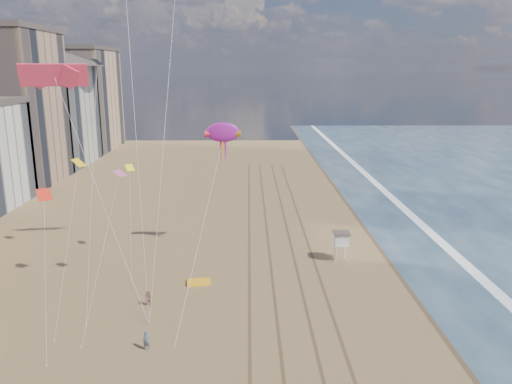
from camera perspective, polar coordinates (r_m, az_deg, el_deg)
The scene contains 9 objects.
wet_sand at distance 68.73m, azimuth 16.37°, elevation -4.82°, with size 260.00×260.00×0.00m, color #42301E.
foam at distance 70.08m, azimuth 19.67°, elevation -4.71°, with size 260.00×260.00×0.00m, color white.
tracks at distance 56.46m, azimuth 3.08°, elevation -8.39°, with size 7.68×120.00×0.01m.
lifeguard_stand at distance 57.62m, azimuth 9.69°, elevation -5.31°, with size 1.90×1.90×3.43m.
grounded_kite at distance 52.29m, azimuth -6.57°, elevation -10.20°, with size 2.37×1.51×0.27m, color #FFAA15.
show_kite at distance 56.89m, azimuth -3.81°, elevation 6.77°, with size 4.13×10.98×25.16m.
kite_flyer_a at distance 41.45m, azimuth -12.39°, elevation -16.25°, with size 0.60×0.39×1.64m, color #535C6B.
kite_flyer_b at distance 48.20m, azimuth -12.20°, elevation -11.82°, with size 0.73×0.57×1.50m, color brown.
small_kites at distance 49.51m, azimuth -18.43°, elevation 3.79°, with size 6.19×16.31×11.95m.
Camera 1 is at (-1.21, -22.09, 21.45)m, focal length 35.00 mm.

